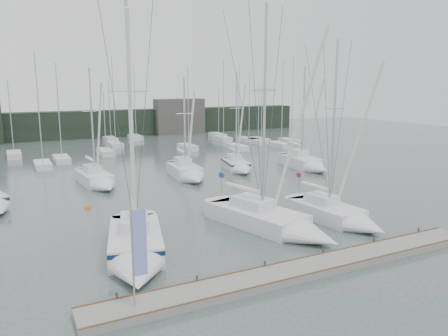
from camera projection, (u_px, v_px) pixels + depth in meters
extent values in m
plane|color=#455452|center=(257.00, 243.00, 28.08)|extent=(160.00, 160.00, 0.00)
cube|color=slate|center=(305.00, 269.00, 23.67)|extent=(24.00, 2.00, 0.40)
cube|color=black|center=(86.00, 124.00, 81.85)|extent=(90.00, 4.00, 5.00)
cube|color=#45423F|center=(180.00, 116.00, 87.91)|extent=(10.00, 3.00, 7.00)
cube|color=silver|center=(260.00, 140.00, 75.57)|extent=(1.80, 4.50, 0.90)
cylinder|color=#ACAEB4|center=(262.00, 111.00, 74.14)|extent=(0.12, 0.12, 9.44)
cube|color=silver|center=(279.00, 145.00, 69.62)|extent=(1.80, 4.50, 0.90)
cylinder|color=#ACAEB4|center=(282.00, 102.00, 67.88)|extent=(0.12, 0.12, 12.78)
cube|color=silver|center=(290.00, 142.00, 73.96)|extent=(1.80, 4.50, 0.90)
cylinder|color=#ACAEB4|center=(293.00, 98.00, 72.13)|extent=(0.12, 0.12, 13.68)
cube|color=silver|center=(237.00, 148.00, 67.21)|extent=(1.80, 4.50, 0.90)
cylinder|color=#ACAEB4|center=(239.00, 106.00, 65.54)|extent=(0.12, 0.12, 11.94)
cube|color=silver|center=(110.00, 140.00, 76.36)|extent=(1.80, 4.50, 0.90)
cylinder|color=#ACAEB4|center=(110.00, 109.00, 74.88)|extent=(0.12, 0.12, 10.00)
cube|color=silver|center=(222.00, 139.00, 77.50)|extent=(1.80, 4.50, 0.90)
cylinder|color=#ACAEB4|center=(224.00, 99.00, 75.70)|extent=(0.12, 0.12, 13.27)
cube|color=silver|center=(247.00, 140.00, 75.62)|extent=(1.80, 4.50, 0.90)
cylinder|color=#ACAEB4|center=(249.00, 105.00, 74.00)|extent=(0.12, 0.12, 11.43)
cube|color=silver|center=(136.00, 138.00, 79.30)|extent=(1.80, 4.50, 0.90)
cylinder|color=#ACAEB4|center=(135.00, 100.00, 77.57)|extent=(0.12, 0.12, 12.64)
cube|color=silver|center=(62.00, 160.00, 56.55)|extent=(1.80, 4.50, 0.90)
cylinder|color=#ACAEB4|center=(59.00, 111.00, 54.90)|extent=(0.12, 0.12, 11.78)
cube|color=silver|center=(105.00, 152.00, 62.45)|extent=(1.80, 4.50, 0.90)
cylinder|color=#ACAEB4|center=(105.00, 121.00, 61.13)|extent=(0.12, 0.12, 8.27)
cube|color=silver|center=(257.00, 142.00, 73.79)|extent=(1.80, 4.50, 0.90)
cylinder|color=#ACAEB4|center=(259.00, 113.00, 72.42)|extent=(0.12, 0.12, 8.84)
cube|color=silver|center=(188.00, 147.00, 67.26)|extent=(1.80, 4.50, 0.90)
cylinder|color=#ACAEB4|center=(188.00, 107.00, 65.61)|extent=(0.12, 0.12, 11.68)
cube|color=silver|center=(218.00, 136.00, 82.56)|extent=(1.80, 4.50, 0.90)
cylinder|color=#ACAEB4|center=(219.00, 109.00, 81.17)|extent=(0.12, 0.12, 9.02)
cube|color=silver|center=(43.00, 165.00, 52.62)|extent=(1.80, 4.50, 0.90)
cylinder|color=#ACAEB4|center=(39.00, 109.00, 50.87)|extent=(0.12, 0.12, 12.77)
cube|color=silver|center=(115.00, 145.00, 69.90)|extent=(1.80, 4.50, 0.90)
cylinder|color=#ACAEB4|center=(114.00, 100.00, 68.09)|extent=(0.12, 0.12, 13.38)
cube|color=silver|center=(14.00, 155.00, 60.12)|extent=(1.80, 4.50, 0.90)
cylinder|color=#ACAEB4|center=(11.00, 117.00, 58.67)|extent=(0.12, 0.12, 9.75)
cube|color=silver|center=(136.00, 243.00, 26.80)|extent=(4.69, 7.37, 1.59)
cone|color=silver|center=(138.00, 276.00, 22.14)|extent=(3.71, 3.60, 3.08)
cube|color=silver|center=(135.00, 222.00, 27.09)|extent=(2.32, 3.06, 0.74)
cylinder|color=#ACAEB4|center=(130.00, 116.00, 24.84)|extent=(0.19, 0.19, 14.00)
cylinder|color=white|center=(134.00, 203.00, 27.70)|extent=(1.12, 3.30, 0.30)
cube|color=#0F2039|center=(135.00, 234.00, 26.70)|extent=(4.71, 7.39, 0.27)
cube|color=navy|center=(133.00, 186.00, 29.75)|extent=(0.16, 0.56, 0.38)
cube|color=silver|center=(257.00, 219.00, 31.58)|extent=(5.07, 8.01, 1.54)
cone|color=silver|center=(317.00, 238.00, 27.70)|extent=(3.98, 3.91, 3.28)
cube|color=silver|center=(252.00, 202.00, 31.74)|extent=(2.50, 3.33, 0.72)
cylinder|color=#ACAEB4|center=(264.00, 111.00, 29.70)|extent=(0.18, 0.18, 14.03)
cylinder|color=white|center=(243.00, 188.00, 32.28)|extent=(1.21, 3.58, 0.29)
cube|color=navy|center=(221.00, 175.00, 33.95)|extent=(0.16, 0.54, 0.37)
cube|color=silver|center=(325.00, 213.00, 33.12)|extent=(3.36, 6.07, 1.40)
cone|color=silver|center=(370.00, 228.00, 29.68)|extent=(3.04, 2.76, 2.81)
cube|color=silver|center=(322.00, 199.00, 33.31)|extent=(1.76, 2.47, 0.66)
cylinder|color=#ACAEB4|center=(334.00, 125.00, 31.49)|extent=(0.17, 0.17, 12.01)
cylinder|color=white|center=(315.00, 186.00, 33.73)|extent=(0.54, 2.86, 0.26)
cube|color=maroon|center=(299.00, 175.00, 35.23)|extent=(0.07, 0.51, 0.34)
cube|color=silver|center=(94.00, 180.00, 44.46)|extent=(3.01, 5.84, 1.49)
cone|color=silver|center=(107.00, 187.00, 41.13)|extent=(2.70, 2.64, 2.49)
cube|color=silver|center=(92.00, 168.00, 44.66)|extent=(1.58, 2.37, 0.70)
cylinder|color=#ACAEB4|center=(92.00, 122.00, 42.99)|extent=(0.18, 0.18, 10.37)
cylinder|color=white|center=(90.00, 159.00, 45.01)|extent=(0.54, 2.77, 0.28)
cube|color=silver|center=(184.00, 172.00, 47.88)|extent=(3.10, 5.79, 1.64)
cone|color=silver|center=(196.00, 180.00, 44.25)|extent=(2.82, 2.61, 2.62)
cube|color=silver|center=(183.00, 161.00, 48.14)|extent=(1.63, 2.35, 0.76)
cylinder|color=#ACAEB4|center=(185.00, 122.00, 46.46)|extent=(0.20, 0.20, 9.37)
cylinder|color=white|center=(181.00, 151.00, 48.48)|extent=(0.55, 2.74, 0.31)
cube|color=silver|center=(235.00, 166.00, 52.04)|extent=(3.38, 5.35, 1.37)
cone|color=silver|center=(244.00, 172.00, 48.68)|extent=(2.77, 2.58, 2.37)
cube|color=silver|center=(234.00, 157.00, 52.28)|extent=(1.70, 2.21, 0.64)
cylinder|color=#ACAEB4|center=(236.00, 117.00, 50.59)|extent=(0.16, 0.16, 10.29)
cylinder|color=white|center=(233.00, 150.00, 52.64)|extent=(0.77, 2.42, 0.26)
cube|color=#0F2039|center=(235.00, 162.00, 51.96)|extent=(3.41, 5.37, 0.23)
cube|color=silver|center=(300.00, 163.00, 53.33)|extent=(3.24, 6.31, 1.65)
cone|color=silver|center=(320.00, 170.00, 49.37)|extent=(2.96, 2.83, 2.76)
cube|color=silver|center=(298.00, 153.00, 53.60)|extent=(1.71, 2.56, 0.77)
cylinder|color=#ACAEB4|center=(303.00, 112.00, 51.75)|extent=(0.20, 0.20, 10.77)
cylinder|color=white|center=(295.00, 144.00, 54.02)|extent=(0.55, 3.00, 0.31)
sphere|color=#D95B13|center=(213.00, 198.00, 38.95)|extent=(0.61, 0.61, 0.61)
sphere|color=#D95B13|center=(88.00, 208.00, 35.81)|extent=(0.58, 0.58, 0.58)
cylinder|color=#ACAEB4|center=(133.00, 258.00, 18.94)|extent=(0.09, 0.09, 4.50)
cube|color=#1F2BC3|center=(140.00, 243.00, 18.95)|extent=(0.60, 0.07, 3.00)
ellipsoid|color=white|center=(295.00, 144.00, 26.00)|extent=(0.26, 0.45, 0.20)
cube|color=gray|center=(291.00, 144.00, 25.85)|extent=(0.45, 0.18, 0.11)
cube|color=gray|center=(298.00, 143.00, 26.14)|extent=(0.45, 0.18, 0.11)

